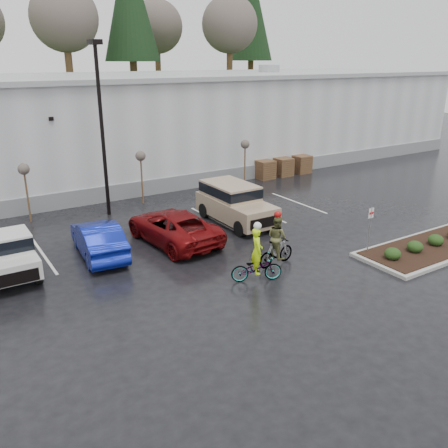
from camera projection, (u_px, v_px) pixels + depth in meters
ground at (306, 276)px, 19.21m from camera, size 120.00×120.00×0.00m
warehouse at (111, 124)px, 35.51m from camera, size 60.50×15.50×7.20m
wooded_ridge at (42, 108)px, 54.04m from camera, size 80.00×25.00×6.00m
lamppost at (101, 112)px, 24.85m from camera, size 0.50×1.00×9.22m
sapling_west at (24, 172)px, 24.60m from camera, size 0.60×0.60×3.20m
sapling_mid at (141, 159)px, 27.90m from camera, size 0.60×0.60×3.20m
sapling_east at (245, 147)px, 31.70m from camera, size 0.60×0.60×3.20m
pallet_stack_a at (265, 170)px, 34.44m from camera, size 1.20×1.20×1.35m
pallet_stack_b at (283, 167)px, 35.30m from camera, size 1.20×1.20×1.35m
pallet_stack_c at (302, 164)px, 36.21m from camera, size 1.20×1.20×1.35m
curb_island at (435, 247)px, 21.94m from camera, size 8.00×3.00×0.15m
mulch_bed at (435, 245)px, 21.91m from camera, size 7.60×2.60×0.04m
shrub_a at (393, 254)px, 20.31m from camera, size 0.70×0.70×0.52m
shrub_b at (415, 247)px, 21.07m from camera, size 0.70×0.70×0.52m
shrub_c at (436, 240)px, 21.83m from camera, size 0.70×0.70×0.52m
fire_lane_sign at (370, 225)px, 20.83m from camera, size 0.30×0.05×2.20m
pickup_white at (2, 250)px, 19.23m from camera, size 2.10×5.20×1.96m
car_blue at (98, 239)px, 20.96m from camera, size 2.08×4.85×1.56m
car_red at (173, 227)px, 22.48m from camera, size 3.07×5.83×1.57m
suv_tan at (236, 204)px, 25.04m from camera, size 2.20×5.10×2.06m
cyclist_hivis at (257, 263)px, 18.55m from camera, size 2.14×1.44×2.46m
cyclist_olive at (277, 246)px, 19.93m from camera, size 1.91×0.94×2.42m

